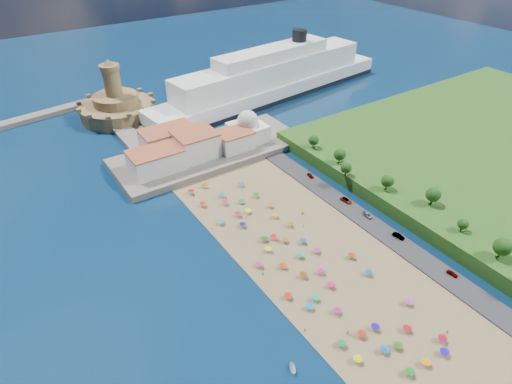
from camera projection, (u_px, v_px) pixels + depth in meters
ground at (286, 248)px, 148.20m from camera, size 700.00×700.00×0.00m
terrace at (210, 152)px, 201.94m from camera, size 90.00×36.00×3.00m
jetty at (139, 136)px, 215.99m from camera, size 18.00×70.00×2.40m
waterfront_buildings at (183, 146)px, 192.79m from camera, size 57.00×29.00×11.00m
domed_building at (248, 128)px, 205.51m from camera, size 16.00×16.00×15.00m
fortress at (117, 106)px, 233.44m from camera, size 40.00×40.00×32.40m
cruise_ship at (272, 79)px, 256.29m from camera, size 166.69×42.50×36.08m
beach_parasols at (304, 263)px, 139.05m from camera, size 30.83×117.72×2.20m
beachgoers at (287, 253)px, 144.55m from camera, size 34.31×99.82×1.79m
parked_cars at (366, 214)px, 162.40m from camera, size 2.82×74.52×1.45m
hillside_trees at (410, 194)px, 157.94m from camera, size 17.67×105.76×7.38m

